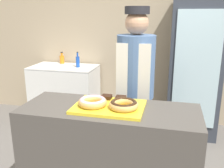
{
  "coord_description": "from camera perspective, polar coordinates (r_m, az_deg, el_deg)",
  "views": [
    {
      "loc": [
        0.48,
        -1.87,
        1.71
      ],
      "look_at": [
        0.0,
        0.1,
        1.14
      ],
      "focal_mm": 40.0,
      "sensor_mm": 36.0,
      "label": 1
    }
  ],
  "objects": [
    {
      "name": "wall_back",
      "position": [
        4.05,
        6.96,
        10.49
      ],
      "size": [
        8.0,
        0.06,
        2.7
      ],
      "color": "tan",
      "rests_on": "ground_plane"
    },
    {
      "name": "display_counter",
      "position": [
        2.29,
        -0.62,
        -16.79
      ],
      "size": [
        1.48,
        0.58,
        0.96
      ],
      "color": "#4C4742",
      "rests_on": "ground_plane"
    },
    {
      "name": "serving_tray",
      "position": [
        2.07,
        -0.66,
        -5.22
      ],
      "size": [
        0.57,
        0.42,
        0.02
      ],
      "color": "yellow",
      "rests_on": "display_counter"
    },
    {
      "name": "donut_light_glaze",
      "position": [
        2.05,
        -4.45,
        -4.05
      ],
      "size": [
        0.24,
        0.24,
        0.06
      ],
      "color": "tan",
      "rests_on": "serving_tray"
    },
    {
      "name": "donut_chocolate_glaze",
      "position": [
        1.99,
        2.69,
        -4.66
      ],
      "size": [
        0.24,
        0.24,
        0.06
      ],
      "color": "tan",
      "rests_on": "serving_tray"
    },
    {
      "name": "brownie_back_left",
      "position": [
        2.22,
        -1.26,
        -2.98
      ],
      "size": [
        0.09,
        0.09,
        0.03
      ],
      "color": "black",
      "rests_on": "serving_tray"
    },
    {
      "name": "brownie_back_right",
      "position": [
        2.19,
        1.99,
        -3.24
      ],
      "size": [
        0.09,
        0.09,
        0.03
      ],
      "color": "black",
      "rests_on": "serving_tray"
    },
    {
      "name": "baker_person",
      "position": [
        2.65,
        5.29,
        -1.21
      ],
      "size": [
        0.39,
        0.39,
        1.78
      ],
      "color": "#4C4C51",
      "rests_on": "ground_plane"
    },
    {
      "name": "beverage_fridge",
      "position": [
        3.71,
        18.3,
        3.29
      ],
      "size": [
        0.69,
        0.65,
        1.92
      ],
      "color": "#333842",
      "rests_on": "ground_plane"
    },
    {
      "name": "chest_freezer",
      "position": [
        4.19,
        -10.69,
        -1.99
      ],
      "size": [
        1.04,
        0.61,
        0.9
      ],
      "color": "white",
      "rests_on": "ground_plane"
    },
    {
      "name": "bottle_blue",
      "position": [
        3.96,
        -7.83,
        5.16
      ],
      "size": [
        0.06,
        0.06,
        0.24
      ],
      "color": "#1E4CB2",
      "rests_on": "chest_freezer"
    },
    {
      "name": "bottle_orange",
      "position": [
        4.3,
        -11.37,
        5.6
      ],
      "size": [
        0.08,
        0.08,
        0.2
      ],
      "color": "orange",
      "rests_on": "chest_freezer"
    }
  ]
}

